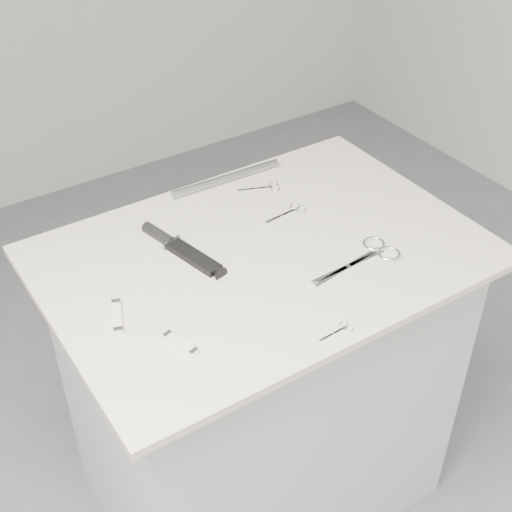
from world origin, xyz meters
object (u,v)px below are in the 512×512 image
large_shears (370,255)px  tiny_scissors (339,331)px  pocket_knife_a (117,316)px  embroidery_scissors_b (266,187)px  metal_rail (226,178)px  plinth (262,390)px  pocket_knife_b (180,344)px  sheathed_knife (177,246)px  embroidery_scissors_a (291,211)px

large_shears → tiny_scissors: large_shears is taller
large_shears → pocket_knife_a: size_ratio=2.42×
embroidery_scissors_b → pocket_knife_a: pocket_knife_a is taller
tiny_scissors → pocket_knife_a: pocket_knife_a is taller
tiny_scissors → large_shears: bearing=33.7°
tiny_scissors → metal_rail: metal_rail is taller
plinth → pocket_knife_b: (-0.31, -0.17, 0.48)m
sheathed_knife → large_shears: bearing=-139.0°
large_shears → sheathed_knife: size_ratio=0.95×
tiny_scissors → pocket_knife_b: 0.32m
tiny_scissors → sheathed_knife: size_ratio=0.32×
tiny_scissors → pocket_knife_b: (-0.29, 0.14, 0.00)m
large_shears → embroidery_scissors_b: 0.38m
sheathed_knife → metal_rail: bearing=-64.8°
sheathed_knife → embroidery_scissors_b: bearing=-83.5°
tiny_scissors → metal_rail: size_ratio=0.25×
plinth → large_shears: size_ratio=3.76×
plinth → sheathed_knife: (-0.16, 0.12, 0.48)m
metal_rail → pocket_knife_b: bearing=-129.6°
embroidery_scissors_a → metal_rail: (-0.06, 0.21, 0.01)m
embroidery_scissors_a → pocket_knife_b: bearing=-154.9°
embroidery_scissors_b → sheathed_knife: size_ratio=0.45×
embroidery_scissors_a → sheathed_knife: bearing=171.8°
plinth → metal_rail: size_ratio=2.84×
sheathed_knife → plinth: bearing=-138.2°
plinth → metal_rail: 0.58m
plinth → pocket_knife_b: bearing=-151.4°
plinth → embroidery_scissors_b: (0.16, 0.23, 0.47)m
embroidery_scissors_a → large_shears: bearing=-84.8°
tiny_scissors → plinth: bearing=83.7°
embroidery_scissors_a → metal_rail: size_ratio=0.38×
metal_rail → plinth: bearing=-105.8°
metal_rail → embroidery_scissors_a: bearing=-73.7°
sheathed_knife → embroidery_scissors_a: bearing=-105.6°
embroidery_scissors_a → embroidery_scissors_b: same height
embroidery_scissors_a → metal_rail: metal_rail is taller
embroidery_scissors_a → sheathed_knife: size_ratio=0.48×
embroidery_scissors_b → pocket_knife_a: (-0.54, -0.25, 0.00)m
pocket_knife_a → embroidery_scissors_a: bearing=-55.3°
sheathed_knife → metal_rail: (0.25, 0.19, 0.00)m
large_shears → sheathed_knife: (-0.36, 0.26, 0.01)m
embroidery_scissors_b → pocket_knife_b: 0.61m
embroidery_scissors_a → embroidery_scissors_b: bearing=80.3°
large_shears → tiny_scissors: (-0.21, -0.16, -0.00)m
pocket_knife_b → metal_rail: bearing=-55.5°
tiny_scissors → pocket_knife_a: (-0.36, 0.28, 0.00)m
embroidery_scissors_a → embroidery_scissors_b: (0.01, 0.13, -0.00)m
large_shears → embroidery_scissors_a: bearing=96.0°
plinth → sheathed_knife: sheathed_knife is taller
plinth → tiny_scissors: 0.56m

